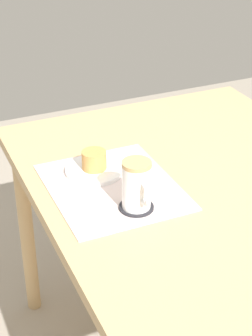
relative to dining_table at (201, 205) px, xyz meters
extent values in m
cylinder|color=tan|center=(-0.50, -0.39, -0.31)|extent=(0.05, 0.05, 0.71)
cylinder|color=tan|center=(-0.50, 0.39, -0.31)|extent=(0.05, 0.05, 0.71)
cube|color=tan|center=(0.00, 0.00, 0.06)|extent=(1.12, 0.89, 0.04)
cube|color=silver|center=(-0.07, -0.24, 0.08)|extent=(0.38, 0.33, 0.00)
cylinder|color=white|center=(-0.16, -0.25, 0.09)|extent=(0.16, 0.16, 0.01)
cylinder|color=tan|center=(-0.16, -0.25, 0.12)|extent=(0.07, 0.07, 0.05)
cylinder|color=#232328|center=(0.05, -0.22, 0.09)|extent=(0.09, 0.09, 0.00)
cylinder|color=white|center=(0.05, -0.22, 0.15)|extent=(0.07, 0.07, 0.12)
cylinder|color=tan|center=(0.05, -0.22, 0.21)|extent=(0.07, 0.07, 0.01)
torus|color=white|center=(0.09, -0.22, 0.15)|extent=(0.06, 0.01, 0.06)
camera|label=1|loc=(1.11, -0.72, 0.87)|focal=60.00mm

